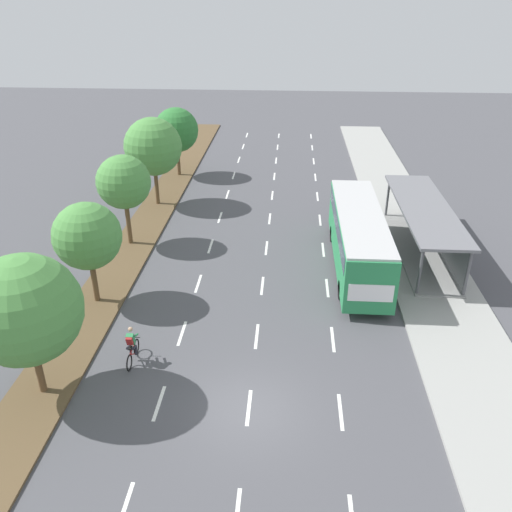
% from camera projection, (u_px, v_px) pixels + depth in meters
% --- Properties ---
extents(ground_plane, '(140.00, 140.00, 0.00)m').
position_uv_depth(ground_plane, '(249.00, 409.00, 19.98)').
color(ground_plane, '#4C4C51').
extents(median_strip, '(2.60, 52.00, 0.12)m').
position_uv_depth(median_strip, '(157.00, 207.00, 38.20)').
color(median_strip, brown).
rests_on(median_strip, ground).
extents(sidewalk_right, '(4.50, 52.00, 0.15)m').
position_uv_depth(sidewalk_right, '(400.00, 213.00, 37.15)').
color(sidewalk_right, '#9E9E99').
rests_on(sidewalk_right, ground).
extents(lane_divider_left, '(0.14, 48.18, 0.01)m').
position_uv_depth(lane_divider_left, '(220.00, 217.00, 36.68)').
color(lane_divider_left, white).
rests_on(lane_divider_left, ground).
extents(lane_divider_center, '(0.14, 48.18, 0.01)m').
position_uv_depth(lane_divider_center, '(270.00, 219.00, 36.48)').
color(lane_divider_center, white).
rests_on(lane_divider_center, ground).
extents(lane_divider_right, '(0.14, 48.18, 0.01)m').
position_uv_depth(lane_divider_right, '(320.00, 220.00, 36.27)').
color(lane_divider_right, white).
rests_on(lane_divider_right, ground).
extents(bus_shelter, '(2.90, 11.38, 2.86)m').
position_uv_depth(bus_shelter, '(427.00, 225.00, 30.96)').
color(bus_shelter, gray).
rests_on(bus_shelter, sidewalk_right).
extents(bus, '(2.54, 11.29, 3.37)m').
position_uv_depth(bus, '(359.00, 235.00, 29.21)').
color(bus, '#28844C').
rests_on(bus, ground).
extents(cyclist, '(0.46, 1.82, 1.71)m').
position_uv_depth(cyclist, '(132.00, 347.00, 22.17)').
color(cyclist, black).
rests_on(cyclist, ground).
extents(median_tree_nearest, '(4.21, 4.21, 5.89)m').
position_uv_depth(median_tree_nearest, '(25.00, 310.00, 19.03)').
color(median_tree_nearest, brown).
rests_on(median_tree_nearest, median_strip).
extents(median_tree_second, '(3.31, 3.31, 5.26)m').
position_uv_depth(median_tree_second, '(87.00, 236.00, 25.13)').
color(median_tree_second, brown).
rests_on(median_tree_second, median_strip).
extents(median_tree_third, '(3.23, 3.23, 5.60)m').
position_uv_depth(median_tree_third, '(124.00, 182.00, 30.98)').
color(median_tree_third, brown).
rests_on(median_tree_third, median_strip).
extents(median_tree_fourth, '(4.08, 4.08, 6.31)m').
position_uv_depth(median_tree_fourth, '(153.00, 147.00, 36.84)').
color(median_tree_fourth, brown).
rests_on(median_tree_fourth, median_strip).
extents(median_tree_fifth, '(3.63, 3.63, 5.63)m').
position_uv_depth(median_tree_fifth, '(176.00, 130.00, 43.04)').
color(median_tree_fifth, brown).
rests_on(median_tree_fifth, median_strip).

